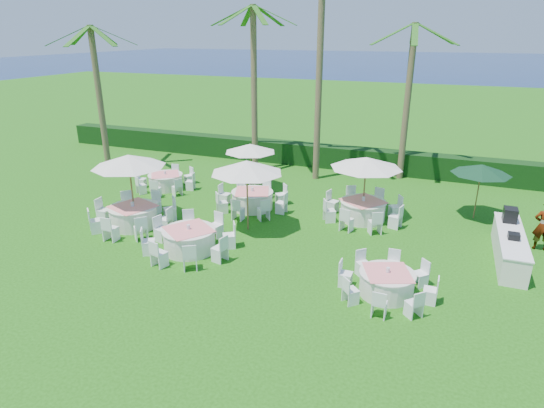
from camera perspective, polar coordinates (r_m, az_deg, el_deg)
The scene contains 20 objects.
ground at distance 15.51m, azimuth -5.89°, elevation -6.65°, with size 120.00×120.00×0.00m, color #1C4E0D.
hedge at distance 25.86m, azimuth 6.18°, elevation 6.06°, with size 34.00×1.00×1.20m, color black.
ocean at distance 114.59m, azimuth 18.75°, elevation 16.18°, with size 260.00×260.00×0.00m, color #071B48.
banquet_table_a at distance 18.47m, azimuth -16.95°, elevation -1.39°, with size 3.28×3.28×0.99m.
banquet_table_b at distance 15.97m, azimuth -10.34°, elevation -4.37°, with size 3.19×3.19×0.96m.
banquet_table_c at distance 13.65m, azimuth 14.19°, elevation -9.54°, with size 2.78×2.78×0.86m.
banquet_table_d at distance 22.55m, azimuth -13.20°, elevation 2.84°, with size 2.87×2.87×0.88m.
banquet_table_e at distance 19.44m, azimuth -2.48°, elevation 0.59°, with size 3.12×3.12×0.95m.
banquet_table_f at distance 18.63m, azimuth 11.32°, elevation -0.70°, with size 3.19×3.19×0.97m.
umbrella_a at distance 18.27m, azimuth -17.56°, elevation 5.18°, with size 2.82×2.82×2.75m.
umbrella_b at distance 16.70m, azimuth -3.19°, elevation 4.68°, with size 2.71×2.71×2.74m.
umbrella_c at distance 21.42m, azimuth -2.76°, elevation 7.03°, with size 2.42×2.42×2.23m.
umbrella_d at distance 18.31m, azimuth 11.74°, elevation 5.10°, with size 2.85×2.85×2.52m.
umbrella_green at distance 19.72m, azimuth 24.81°, elevation 3.97°, with size 2.29×2.29×2.26m.
buffet_table at distance 17.04m, azimuth 27.65°, elevation -4.63°, with size 0.83×3.96×1.41m.
staff_person at distance 18.17m, azimuth 30.94°, elevation -2.36°, with size 0.65×0.43×1.79m, color gray.
palm_b at distance 24.34m, azimuth -2.27°, elevation 14.95°, with size 4.39×4.19×8.41m.
palm_c at distance 22.69m, azimuth 6.01°, elevation 17.56°, with size 4.39×4.20×10.81m.
palm_d at distance 23.75m, azimuth 16.69°, elevation 12.92°, with size 4.14×4.40×7.55m.
palm_f at distance 26.09m, azimuth -20.91°, elevation 12.98°, with size 4.21×4.39×7.47m.
Camera 1 is at (6.44, -12.19, 7.12)m, focal length 30.00 mm.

